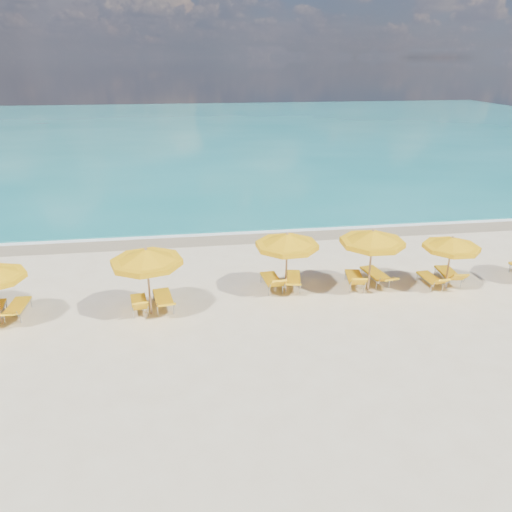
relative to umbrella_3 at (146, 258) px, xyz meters
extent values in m
plane|color=beige|center=(4.17, 0.58, -2.20)|extent=(120.00, 120.00, 0.00)
cube|color=#15777A|center=(4.17, 48.58, -2.20)|extent=(120.00, 80.00, 0.30)
cube|color=tan|center=(4.17, 7.98, -2.20)|extent=(120.00, 2.60, 0.01)
cube|color=white|center=(4.17, 8.78, -2.20)|extent=(120.00, 1.20, 0.03)
cube|color=white|center=(-1.83, 17.58, -2.20)|extent=(14.00, 0.36, 0.05)
cube|color=white|center=(12.17, 24.58, -2.20)|extent=(18.00, 0.30, 0.05)
cylinder|color=tan|center=(0.00, 0.00, -0.97)|extent=(0.08, 0.08, 2.47)
cone|color=#FFB60D|center=(0.00, 0.00, 0.07)|extent=(2.82, 2.82, 0.49)
cylinder|color=#FFB60D|center=(0.00, 0.00, -0.17)|extent=(2.84, 2.84, 0.20)
sphere|color=tan|center=(0.00, 0.00, 0.33)|extent=(0.11, 0.11, 0.11)
cylinder|color=tan|center=(5.22, 1.07, -1.01)|extent=(0.07, 0.07, 2.40)
cone|color=#FFB60D|center=(5.22, 1.07, 0.00)|extent=(3.11, 3.11, 0.48)
cylinder|color=#FFB60D|center=(5.22, 1.07, -0.23)|extent=(3.14, 3.14, 0.19)
sphere|color=tan|center=(5.22, 1.07, 0.25)|extent=(0.11, 0.11, 0.11)
cylinder|color=tan|center=(8.53, 0.79, -0.97)|extent=(0.08, 0.08, 2.46)
cone|color=#FFB60D|center=(8.53, 0.79, 0.06)|extent=(3.34, 3.34, 0.49)
cylinder|color=#FFB60D|center=(8.53, 0.79, -0.18)|extent=(3.36, 3.36, 0.20)
sphere|color=tan|center=(8.53, 0.79, 0.31)|extent=(0.11, 0.11, 0.11)
cylinder|color=tan|center=(11.67, 0.46, -1.13)|extent=(0.07, 0.07, 2.14)
cone|color=#FFB60D|center=(11.67, 0.46, -0.23)|extent=(2.88, 2.88, 0.43)
cylinder|color=#FFB60D|center=(11.67, 0.46, -0.44)|extent=(2.91, 2.91, 0.17)
sphere|color=tan|center=(11.67, 0.46, -0.01)|extent=(0.10, 0.10, 0.10)
cube|color=yellow|center=(-4.74, 0.65, -1.83)|extent=(0.65, 1.33, 0.08)
cube|color=yellow|center=(-4.78, -0.28, -1.70)|extent=(0.61, 0.62, 0.31)
cube|color=yellow|center=(-0.44, 0.37, -1.85)|extent=(0.72, 1.29, 0.08)
cube|color=yellow|center=(-0.32, -0.43, -1.64)|extent=(0.61, 0.53, 0.46)
cube|color=yellow|center=(0.43, 0.53, -1.81)|extent=(0.82, 1.46, 0.08)
cube|color=yellow|center=(0.58, -0.44, -1.66)|extent=(0.70, 0.71, 0.35)
cube|color=yellow|center=(4.71, 1.54, -1.81)|extent=(0.73, 1.41, 0.08)
cube|color=yellow|center=(4.79, 0.62, -1.60)|extent=(0.65, 0.59, 0.48)
cube|color=yellow|center=(5.60, 1.57, -1.81)|extent=(0.86, 1.44, 0.08)
cube|color=yellow|center=(5.41, 0.63, -1.69)|extent=(0.71, 0.72, 0.32)
cube|color=yellow|center=(8.10, 1.24, -1.81)|extent=(0.83, 1.44, 0.08)
cube|color=yellow|center=(7.94, 0.34, -1.60)|extent=(0.69, 0.63, 0.48)
cube|color=yellow|center=(9.04, 1.47, -1.80)|extent=(0.83, 1.48, 0.09)
cube|color=yellow|center=(9.18, 0.48, -1.67)|extent=(0.72, 0.73, 0.33)
cube|color=yellow|center=(11.14, 0.84, -1.86)|extent=(0.62, 1.23, 0.07)
cube|color=yellow|center=(11.20, 0.02, -1.68)|extent=(0.57, 0.53, 0.40)
cube|color=yellow|center=(12.06, 1.07, -1.80)|extent=(0.75, 1.44, 0.09)
cube|color=yellow|center=(11.96, 0.13, -1.59)|extent=(0.67, 0.62, 0.48)
camera|label=1|loc=(1.40, -16.47, 6.47)|focal=35.00mm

